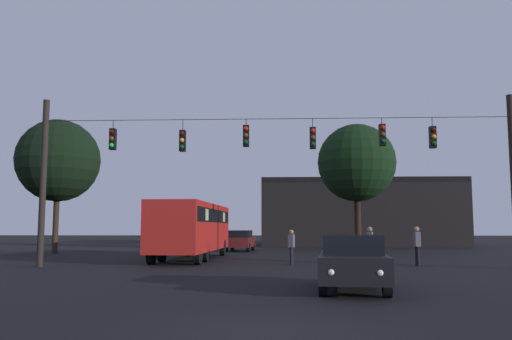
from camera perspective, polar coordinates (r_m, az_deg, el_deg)
The scene contains 11 objects.
ground_plane at distance 33.27m, azimuth 2.16°, elevation -9.16°, with size 168.00×168.00×0.00m, color black.
overhead_signal_span at distance 23.38m, azimuth 2.04°, elevation 0.46°, with size 20.94×0.44×7.50m.
city_bus at distance 29.53m, azimuth -6.81°, elevation -5.87°, with size 2.90×11.08×3.00m.
car_near_right at distance 15.27m, azimuth 10.32°, elevation -9.59°, with size 2.23×4.47×1.52m.
car_far_left at distance 39.47m, azimuth -1.73°, elevation -7.53°, with size 2.10×4.43×1.52m.
pedestrian_crossing_left at distance 25.24m, azimuth 3.82°, elevation -8.02°, with size 0.32×0.41×1.63m.
pedestrian_crossing_center at distance 25.24m, azimuth 16.87°, elevation -7.55°, with size 0.28×0.38×1.77m.
pedestrian_crossing_right at distance 25.86m, azimuth 12.13°, elevation -7.66°, with size 0.35×0.42×1.76m.
corner_building at distance 54.55m, azimuth 10.63°, elevation -4.63°, with size 18.50×13.35×6.22m.
tree_left_silhouette at distance 38.71m, azimuth -20.44°, elevation 0.94°, with size 5.62×5.62×9.09m.
tree_behind_building at distance 39.38m, azimuth 10.73°, elevation 0.74°, with size 5.66×5.66×9.25m.
Camera 1 is at (0.28, -8.72, 1.73)m, focal length 37.31 mm.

